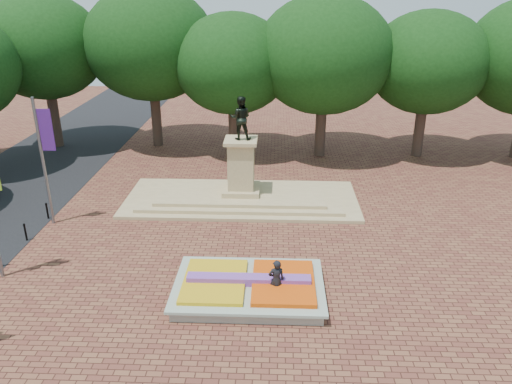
# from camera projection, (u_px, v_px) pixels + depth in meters

# --- Properties ---
(ground) EXTENTS (90.00, 90.00, 0.00)m
(ground) POSITION_uv_depth(u_px,v_px,m) (230.00, 269.00, 23.06)
(ground) COLOR brown
(ground) RESTS_ON ground
(flower_bed) EXTENTS (6.30, 4.30, 0.91)m
(flower_bed) POSITION_uv_depth(u_px,v_px,m) (249.00, 287.00, 21.03)
(flower_bed) COLOR gray
(flower_bed) RESTS_ON ground
(monument) EXTENTS (14.00, 6.00, 6.40)m
(monument) POSITION_uv_depth(u_px,v_px,m) (241.00, 187.00, 30.11)
(monument) COLOR tan
(monument) RESTS_ON ground
(tree_row_back) EXTENTS (44.80, 8.80, 10.43)m
(tree_row_back) POSITION_uv_depth(u_px,v_px,m) (281.00, 66.00, 37.04)
(tree_row_back) COLOR #32241B
(tree_row_back) RESTS_ON ground
(pedestrian) EXTENTS (0.74, 0.54, 1.85)m
(pedestrian) POSITION_uv_depth(u_px,v_px,m) (276.00, 280.00, 20.53)
(pedestrian) COLOR black
(pedestrian) RESTS_ON ground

